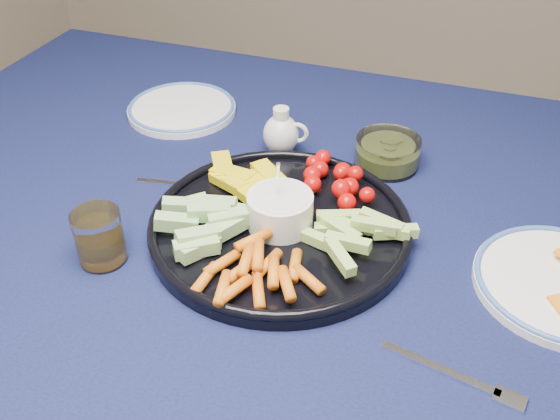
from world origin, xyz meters
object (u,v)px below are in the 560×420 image
(crudite_platter, at_px, (278,222))
(pickle_bowl, at_px, (387,154))
(side_plate_extra, at_px, (182,108))
(juice_tumbler, at_px, (100,240))
(dining_table, at_px, (317,252))
(creamer_pitcher, at_px, (282,134))

(crudite_platter, relative_size, pickle_bowl, 3.52)
(crudite_platter, distance_m, side_plate_extra, 0.43)
(crudite_platter, distance_m, juice_tumbler, 0.26)
(dining_table, bearing_deg, juice_tumbler, -140.62)
(creamer_pitcher, height_order, side_plate_extra, creamer_pitcher)
(crudite_platter, bearing_deg, dining_table, 61.41)
(creamer_pitcher, distance_m, pickle_bowl, 0.19)
(crudite_platter, xyz_separation_m, side_plate_extra, (-0.31, 0.30, -0.01))
(creamer_pitcher, xyz_separation_m, side_plate_extra, (-0.24, 0.08, -0.03))
(juice_tumbler, distance_m, side_plate_extra, 0.45)
(creamer_pitcher, bearing_deg, juice_tumbler, -112.11)
(pickle_bowl, height_order, juice_tumbler, juice_tumbler)
(creamer_pitcher, bearing_deg, crudite_platter, -71.77)
(juice_tumbler, bearing_deg, dining_table, 39.38)
(dining_table, distance_m, crudite_platter, 0.14)
(dining_table, xyz_separation_m, creamer_pitcher, (-0.11, 0.15, 0.13))
(creamer_pitcher, height_order, pickle_bowl, creamer_pitcher)
(crudite_platter, height_order, creamer_pitcher, crudite_platter)
(pickle_bowl, bearing_deg, creamer_pitcher, -173.17)
(juice_tumbler, bearing_deg, creamer_pitcher, 67.89)
(creamer_pitcher, xyz_separation_m, pickle_bowl, (0.19, 0.02, -0.02))
(dining_table, distance_m, juice_tumbler, 0.36)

